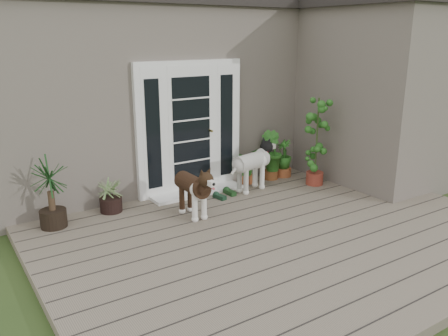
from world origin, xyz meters
TOP-DOWN VIEW (x-y plane):
  - deck at (0.00, 0.40)m, footprint 6.20×4.60m
  - house_main at (0.00, 4.65)m, footprint 7.40×4.00m
  - roof_main at (0.00, 4.65)m, footprint 7.60×4.20m
  - house_wing at (2.90, 1.50)m, footprint 1.60×2.40m
  - roof_wing at (2.90, 1.50)m, footprint 1.80×2.60m
  - door_unit at (-0.20, 2.60)m, footprint 1.90×0.14m
  - door_step at (-0.20, 2.40)m, footprint 1.60×0.40m
  - brindle_dog at (-0.75, 1.58)m, footprint 0.37×0.84m
  - white_dog at (0.64, 2.04)m, footprint 0.94×0.56m
  - spider_plant at (-1.68, 2.40)m, footprint 0.61×0.61m
  - yucca at (-2.54, 2.28)m, footprint 0.76×0.76m
  - herb_a at (0.79, 2.40)m, footprint 0.54×0.54m
  - herb_b at (1.32, 2.37)m, footprint 0.55×0.55m
  - herb_c at (1.62, 2.37)m, footprint 0.39×0.39m
  - sapling at (1.76, 1.69)m, footprint 0.47×0.47m
  - clog_left at (-0.03, 1.98)m, footprint 0.17×0.29m
  - clog_right at (0.22, 2.06)m, footprint 0.14×0.30m

SIDE VIEW (x-z plane):
  - deck at x=0.00m, z-range 0.00..0.12m
  - door_step at x=-0.20m, z-range 0.12..0.17m
  - clog_left at x=-0.03m, z-range 0.12..0.20m
  - clog_right at x=0.22m, z-range 0.12..0.21m
  - herb_a at x=0.79m, z-range 0.12..0.66m
  - herb_c at x=1.62m, z-range 0.12..0.67m
  - spider_plant at x=-1.68m, z-range 0.12..0.70m
  - herb_b at x=1.32m, z-range 0.12..0.78m
  - brindle_dog at x=-0.75m, z-range 0.12..0.82m
  - white_dog at x=0.64m, z-range 0.12..0.86m
  - yucca at x=-2.54m, z-range 0.12..1.09m
  - sapling at x=1.76m, z-range 0.12..1.70m
  - door_unit at x=-0.20m, z-range 0.12..2.27m
  - house_main at x=0.00m, z-range 0.00..3.10m
  - house_wing at x=2.90m, z-range 0.00..3.10m
  - roof_main at x=0.00m, z-range 3.10..3.30m
  - roof_wing at x=2.90m, z-range 3.10..3.30m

